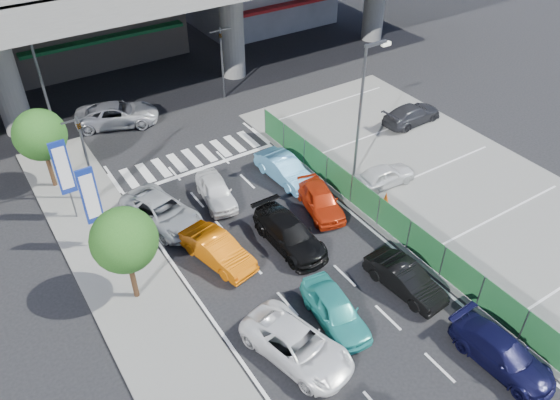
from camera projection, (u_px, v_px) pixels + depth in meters
ground at (317, 289)px, 24.72m from camera, size 120.00×120.00×0.00m
parking_lot at (454, 189)px, 30.78m from camera, size 12.00×28.00×0.06m
sidewalk_left at (137, 296)px, 24.33m from camera, size 4.00×30.00×0.12m
fence_run at (392, 222)px, 27.13m from camera, size 0.16×22.00×1.80m
traffic_light_left at (82, 138)px, 27.63m from camera, size 1.60×1.24×5.20m
traffic_light_right at (221, 45)px, 37.34m from camera, size 1.60×1.24×5.20m
street_lamp_right at (363, 103)px, 28.90m from camera, size 1.65×0.22×8.00m
street_lamp_left at (45, 80)px, 31.06m from camera, size 1.65×0.22×8.00m
signboard_near at (91, 198)px, 25.07m from camera, size 0.80×0.14×4.70m
signboard_far at (64, 170)px, 26.89m from camera, size 0.80×0.14×4.70m
tree_near at (124, 240)px, 22.30m from camera, size 2.80×2.80×4.80m
tree_far at (40, 135)px, 28.94m from camera, size 2.80×2.80×4.80m
minivan_navy_back at (502, 353)px, 21.20m from camera, size 2.00×4.45×1.27m
sedan_white_mid_left at (297, 345)px, 21.46m from camera, size 3.32×5.22×1.34m
taxi_teal_mid at (335, 310)px, 22.87m from camera, size 2.17×4.24×1.38m
hatch_black_mid_right at (405, 279)px, 24.34m from camera, size 1.75×4.09×1.31m
taxi_orange_left at (218, 250)px, 25.80m from camera, size 2.40×4.41×1.38m
sedan_black_mid at (289, 234)px, 26.73m from camera, size 1.96×4.76×1.38m
taxi_orange_right at (320, 199)px, 28.92m from camera, size 2.54×4.32×1.38m
wagon_silver_front_left at (162, 212)px, 28.09m from camera, size 3.45×5.38×1.38m
sedan_white_front_mid at (216, 191)px, 29.58m from camera, size 2.12×3.99×1.29m
kei_truck_front_right at (285, 169)px, 31.17m from camera, size 1.74×4.28×1.38m
crossing_wagon_silver at (117, 114)px, 36.20m from camera, size 5.89×4.21×1.49m
parked_sedan_white at (384, 175)px, 30.70m from camera, size 3.75×1.73×1.24m
parked_sedan_dgrey at (412, 114)px, 36.32m from camera, size 4.48×2.00×1.28m
traffic_cone at (386, 198)px, 29.39m from camera, size 0.51×0.51×0.78m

